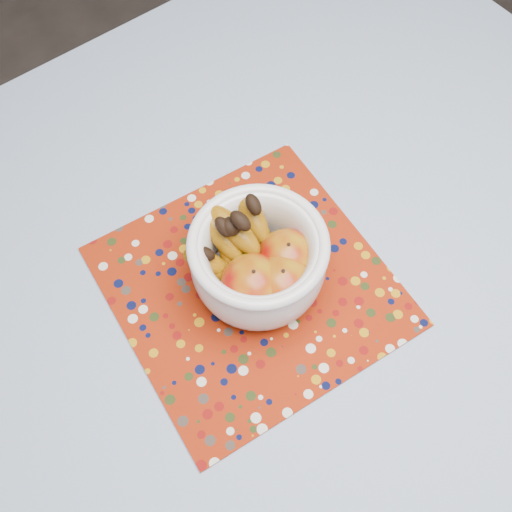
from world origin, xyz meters
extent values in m
plane|color=#2D2826|center=(0.00, 0.00, 0.00)|extent=(4.00, 4.00, 0.00)
cube|color=brown|center=(0.00, 0.00, 0.73)|extent=(1.20, 1.20, 0.04)
cylinder|color=brown|center=(0.53, 0.53, 0.35)|extent=(0.06, 0.06, 0.71)
cylinder|color=brown|center=(0.68, 0.01, 0.23)|extent=(0.04, 0.04, 0.47)
cube|color=slate|center=(0.00, 0.00, 0.76)|extent=(1.32, 1.32, 0.01)
cube|color=maroon|center=(-0.09, 0.08, 0.76)|extent=(0.42, 0.42, 0.00)
cylinder|color=silver|center=(-0.07, 0.08, 0.77)|extent=(0.10, 0.10, 0.01)
cylinder|color=silver|center=(-0.07, 0.08, 0.78)|extent=(0.14, 0.14, 0.01)
torus|color=silver|center=(-0.07, 0.08, 0.87)|extent=(0.19, 0.19, 0.02)
ellipsoid|color=#790705|center=(-0.10, 0.05, 0.83)|extent=(0.09, 0.09, 0.08)
ellipsoid|color=#790705|center=(-0.04, 0.06, 0.82)|extent=(0.09, 0.09, 0.08)
ellipsoid|color=#790705|center=(-0.07, 0.03, 0.82)|extent=(0.09, 0.09, 0.08)
sphere|color=black|center=(-0.09, 0.12, 0.88)|extent=(0.03, 0.03, 0.03)
camera|label=1|loc=(-0.31, -0.22, 1.55)|focal=42.00mm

